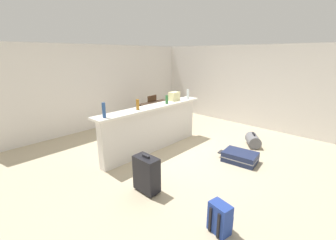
# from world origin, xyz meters

# --- Properties ---
(ground_plane) EXTENTS (13.00, 13.00, 0.05)m
(ground_plane) POSITION_xyz_m (0.00, 0.00, -0.03)
(ground_plane) COLOR #BCAD8E
(wall_back) EXTENTS (6.60, 0.10, 2.50)m
(wall_back) POSITION_xyz_m (0.00, 3.05, 1.25)
(wall_back) COLOR silver
(wall_back) RESTS_ON ground_plane
(wall_right) EXTENTS (0.10, 6.00, 2.50)m
(wall_right) POSITION_xyz_m (3.05, 0.30, 1.25)
(wall_right) COLOR silver
(wall_right) RESTS_ON ground_plane
(partition_half_wall) EXTENTS (2.80, 0.20, 1.04)m
(partition_half_wall) POSITION_xyz_m (-0.42, 0.47, 0.52)
(partition_half_wall) COLOR silver
(partition_half_wall) RESTS_ON ground_plane
(bar_countertop) EXTENTS (2.96, 0.40, 0.05)m
(bar_countertop) POSITION_xyz_m (-0.42, 0.47, 1.06)
(bar_countertop) COLOR white
(bar_countertop) RESTS_ON partition_half_wall
(bottle_blue) EXTENTS (0.07, 0.07, 0.29)m
(bottle_blue) POSITION_xyz_m (-1.70, 0.43, 1.23)
(bottle_blue) COLOR #284C89
(bottle_blue) RESTS_ON bar_countertop
(bottle_amber) EXTENTS (0.07, 0.07, 0.23)m
(bottle_amber) POSITION_xyz_m (-0.88, 0.45, 1.20)
(bottle_amber) COLOR #9E661E
(bottle_amber) RESTS_ON bar_countertop
(bottle_green) EXTENTS (0.07, 0.07, 0.20)m
(bottle_green) POSITION_xyz_m (-0.02, 0.41, 1.19)
(bottle_green) COLOR #2D6B38
(bottle_green) RESTS_ON bar_countertop
(bottle_clear) EXTENTS (0.07, 0.07, 0.25)m
(bottle_clear) POSITION_xyz_m (0.79, 0.41, 1.21)
(bottle_clear) COLOR silver
(bottle_clear) RESTS_ON bar_countertop
(grocery_bag) EXTENTS (0.26, 0.18, 0.22)m
(grocery_bag) POSITION_xyz_m (0.38, 0.53, 1.20)
(grocery_bag) COLOR beige
(grocery_bag) RESTS_ON bar_countertop
(dining_table) EXTENTS (1.10, 0.80, 0.74)m
(dining_table) POSITION_xyz_m (1.00, 1.70, 0.65)
(dining_table) COLOR #332319
(dining_table) RESTS_ON ground_plane
(dining_chair_near_partition) EXTENTS (0.47, 0.47, 0.93)m
(dining_chair_near_partition) POSITION_xyz_m (1.00, 1.16, 0.52)
(dining_chair_near_partition) COLOR #4C331E
(dining_chair_near_partition) RESTS_ON ground_plane
(dining_chair_far_side) EXTENTS (0.44, 0.44, 0.93)m
(dining_chair_far_side) POSITION_xyz_m (1.05, 2.19, 0.52)
(dining_chair_far_side) COLOR #4C331E
(dining_chair_far_side) RESTS_ON ground_plane
(suitcase_flat_navy) EXTENTS (0.57, 0.86, 0.22)m
(suitcase_flat_navy) POSITION_xyz_m (0.43, -1.34, 0.11)
(suitcase_flat_navy) COLOR #1E284C
(suitcase_flat_navy) RESTS_ON ground_plane
(backpack_blue) EXTENTS (0.29, 0.31, 0.42)m
(backpack_blue) POSITION_xyz_m (-1.61, -2.05, 0.20)
(backpack_blue) COLOR #233D93
(backpack_blue) RESTS_ON ground_plane
(suitcase_upright_black) EXTENTS (0.24, 0.44, 0.67)m
(suitcase_upright_black) POSITION_xyz_m (-1.66, -0.69, 0.33)
(suitcase_upright_black) COLOR black
(suitcase_upright_black) RESTS_ON ground_plane
(duffel_bag_grey) EXTENTS (0.56, 0.53, 0.34)m
(duffel_bag_grey) POSITION_xyz_m (1.45, -1.18, 0.15)
(duffel_bag_grey) COLOR slate
(duffel_bag_grey) RESTS_ON ground_plane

